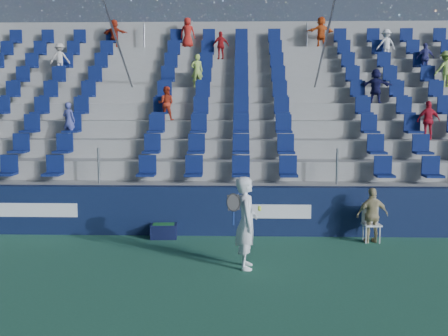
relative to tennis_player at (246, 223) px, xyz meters
name	(u,v)px	position (x,y,z in m)	size (l,w,h in m)	color
ground	(209,274)	(-0.71, -0.40, -0.91)	(70.00, 70.00, 0.00)	#2C674C
sponsor_wall	(216,211)	(-0.71, 2.74, -0.31)	(24.00, 0.32, 1.20)	#111C3E
grandstand	(223,135)	(-0.71, 7.84, 1.22)	(24.00, 8.17, 6.63)	gray
tennis_player	(246,223)	(0.00, 0.00, 0.00)	(0.69, 0.68, 1.82)	white
line_judge_chair	(371,220)	(2.94, 2.24, -0.40)	(0.43, 0.44, 0.89)	white
line_judge	(372,215)	(2.94, 2.10, -0.27)	(0.76, 0.32, 1.29)	tan
ball_bin	(164,230)	(-1.96, 2.35, -0.72)	(0.65, 0.45, 0.35)	black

